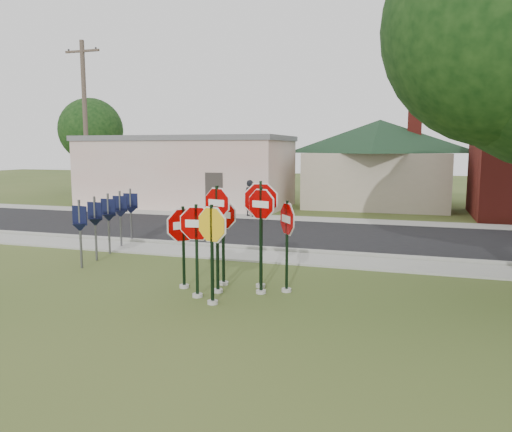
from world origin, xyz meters
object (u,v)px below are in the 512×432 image
(stop_sign_left, at_px, (197,238))
(pedestrian, at_px, (250,198))
(utility_pole_near, at_px, (85,122))
(stop_sign_yellow, at_px, (212,241))
(stop_sign_center, at_px, (217,225))

(stop_sign_left, bearing_deg, pedestrian, 103.20)
(utility_pole_near, bearing_deg, stop_sign_yellow, -46.49)
(stop_sign_center, distance_m, stop_sign_yellow, 0.94)
(stop_sign_yellow, height_order, utility_pole_near, utility_pole_near)
(stop_sign_yellow, bearing_deg, pedestrian, 104.97)
(pedestrian, bearing_deg, stop_sign_yellow, 126.05)
(stop_sign_center, xyz_separation_m, stop_sign_yellow, (0.23, -0.89, -0.23))
(stop_sign_yellow, bearing_deg, stop_sign_left, 144.88)
(stop_sign_yellow, distance_m, pedestrian, 14.28)
(stop_sign_center, bearing_deg, stop_sign_yellow, -75.40)
(stop_sign_yellow, distance_m, stop_sign_left, 0.66)
(stop_sign_center, relative_size, pedestrian, 1.46)
(utility_pole_near, relative_size, pedestrian, 5.17)
(stop_sign_yellow, bearing_deg, utility_pole_near, 133.51)
(stop_sign_center, distance_m, stop_sign_left, 0.65)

